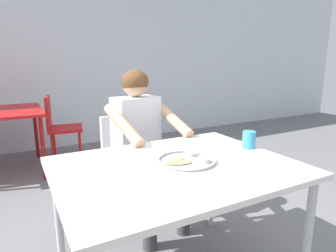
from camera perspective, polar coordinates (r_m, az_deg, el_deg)
back_wall at (r=4.59m, az=-20.43°, el=17.44°), size 12.00×0.12×3.40m
table_foreground at (r=1.57m, az=1.58°, el=-9.78°), size 1.23×0.95×0.73m
thali_tray at (r=1.58m, az=3.66°, el=-6.65°), size 0.32×0.32×0.03m
drinking_cup at (r=1.88m, az=15.54°, el=-2.48°), size 0.08×0.08×0.11m
chair_foreground at (r=2.45m, az=-7.52°, el=-6.21°), size 0.46×0.47×0.82m
diner_foreground at (r=2.19m, az=-5.04°, el=-1.94°), size 0.55×0.59×1.20m
chair_red_right at (r=3.76m, az=-20.59°, el=0.23°), size 0.46×0.45×0.85m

